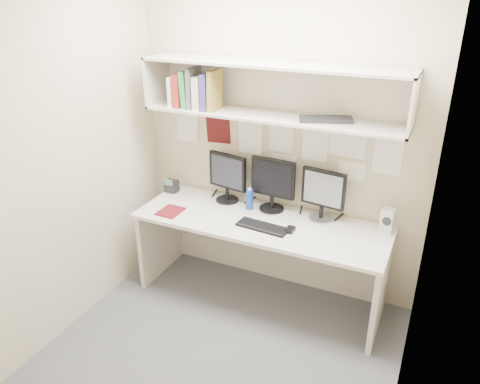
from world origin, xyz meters
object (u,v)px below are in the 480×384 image
at_px(speaker, 387,221).
at_px(maroon_notebook, 170,211).
at_px(monitor_center, 273,182).
at_px(desk_phone, 171,186).
at_px(monitor_right, 323,192).
at_px(monitor_left, 227,175).
at_px(desk, 260,259).
at_px(keyboard, 262,227).

bearing_deg(speaker, maroon_notebook, -159.45).
distance_m(monitor_center, speaker, 0.93).
relative_size(speaker, desk_phone, 1.39).
relative_size(maroon_notebook, desk_phone, 1.57).
bearing_deg(monitor_right, monitor_left, -171.78).
relative_size(desk, monitor_left, 4.79).
distance_m(monitor_right, maroon_notebook, 1.24).
bearing_deg(monitor_right, monitor_center, -171.77).
distance_m(monitor_right, speaker, 0.52).
distance_m(keyboard, desk_phone, 1.04).
distance_m(monitor_center, keyboard, 0.41).
height_order(speaker, desk_phone, speaker).
relative_size(monitor_right, maroon_notebook, 1.94).
distance_m(maroon_notebook, desk_phone, 0.42).
relative_size(monitor_left, keyboard, 1.04).
relative_size(monitor_right, desk_phone, 3.03).
bearing_deg(maroon_notebook, desk, 15.66).
xyz_separation_m(desk, keyboard, (0.06, -0.12, 0.37)).
bearing_deg(maroon_notebook, monitor_left, 52.70).
xyz_separation_m(monitor_center, desk_phone, (-0.94, -0.05, -0.19)).
relative_size(monitor_right, keyboard, 1.02).
bearing_deg(desk_phone, keyboard, -17.12).
xyz_separation_m(keyboard, speaker, (0.86, 0.33, 0.08)).
bearing_deg(desk, monitor_left, 151.45).
distance_m(desk, speaker, 1.05).
relative_size(desk, monitor_right, 4.87).
distance_m(speaker, maroon_notebook, 1.70).
distance_m(desk, monitor_center, 0.64).
bearing_deg(monitor_left, keyboard, -25.64).
bearing_deg(monitor_center, monitor_right, 3.53).
bearing_deg(monitor_center, keyboard, -77.29).
distance_m(monitor_left, keyboard, 0.62).
xyz_separation_m(keyboard, desk_phone, (-1.00, 0.29, 0.04)).
relative_size(keyboard, speaker, 2.12).
xyz_separation_m(monitor_left, desk_phone, (-0.54, -0.05, -0.18)).
height_order(desk, keyboard, keyboard).
bearing_deg(desk, speaker, 12.94).
relative_size(monitor_left, desk_phone, 3.08).
distance_m(monitor_right, desk_phone, 1.37).
bearing_deg(speaker, keyboard, -151.83).
relative_size(monitor_left, maroon_notebook, 1.97).
height_order(desk, desk_phone, desk_phone).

